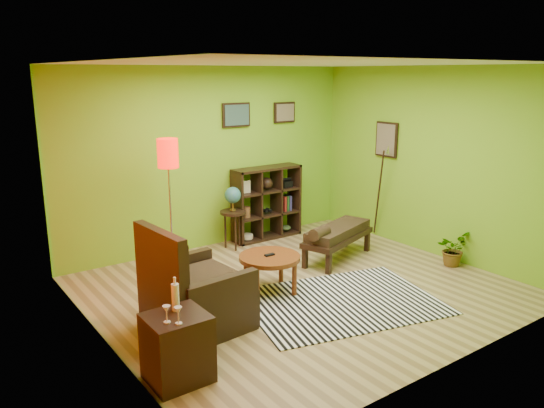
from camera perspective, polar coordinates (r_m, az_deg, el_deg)
ground at (r=6.91m, az=3.10°, el=-9.05°), size 5.00×5.00×0.00m
room_shell at (r=6.38m, az=2.58°, el=5.86°), size 5.04×4.54×2.82m
zebra_rug at (r=6.56m, az=7.45°, el=-10.37°), size 2.61×2.14×0.01m
coffee_table at (r=6.68m, az=-0.26°, el=-6.09°), size 0.77×0.77×0.49m
armchair at (r=5.84m, az=-8.50°, el=-9.83°), size 1.04×1.05×1.18m
side_cabinet at (r=4.96m, az=-10.15°, el=-14.94°), size 0.53×0.48×0.94m
floor_lamp at (r=7.06m, az=-11.09°, el=4.05°), size 0.28×0.28×1.87m
globe_table at (r=8.21m, az=-4.23°, el=0.19°), size 0.41×0.41×0.99m
cube_shelf at (r=8.78m, az=-0.49°, el=0.15°), size 1.20×0.35×1.20m
bench at (r=7.83m, az=6.97°, el=-3.22°), size 1.43×0.88×0.63m
potted_plant at (r=8.05m, az=18.80°, el=-4.94°), size 0.56×0.60×0.38m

